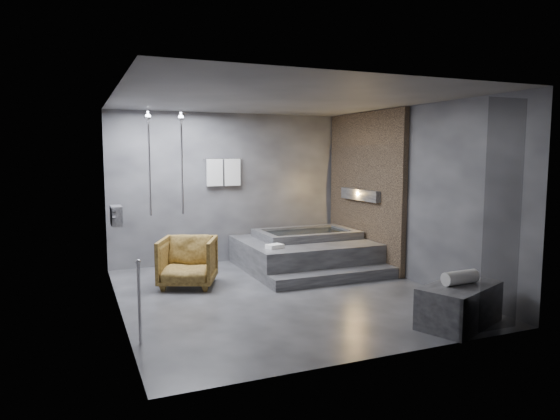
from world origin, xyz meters
name	(u,v)px	position (x,y,z in m)	size (l,w,h in m)	color
room	(299,175)	(0.40, 0.24, 1.73)	(5.00, 5.04, 2.82)	#2C2C2F
tub_deck	(304,254)	(1.05, 1.45, 0.25)	(2.20, 2.00, 0.50)	#313134
tub_step	(335,277)	(1.05, 0.27, 0.09)	(2.20, 0.36, 0.18)	#313134
concrete_bench	(459,305)	(1.46, -2.05, 0.25)	(1.09, 0.60, 0.49)	#2C2C2F
driftwood_chair	(188,262)	(-1.16, 0.96, 0.38)	(0.82, 0.84, 0.77)	#442F11
rolled_towel	(460,278)	(1.47, -2.03, 0.57)	(0.17, 0.17, 0.46)	silver
deck_towel	(275,246)	(0.26, 0.89, 0.53)	(0.26, 0.19, 0.07)	white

